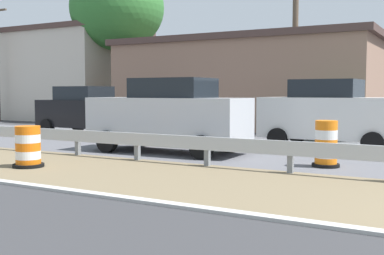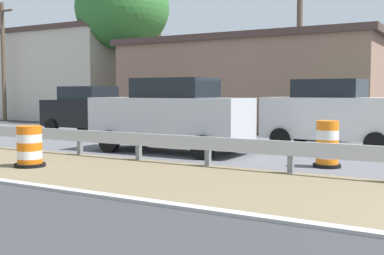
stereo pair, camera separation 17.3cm
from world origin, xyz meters
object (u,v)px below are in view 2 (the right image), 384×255
at_px(traffic_barrel_close, 30,148).
at_px(utility_pole_mid, 3,60).
at_px(traffic_barrel_nearest, 327,146).
at_px(utility_pole_near, 299,39).
at_px(car_trailing_far_lane, 171,116).
at_px(car_trailing_near_lane, 91,110).
at_px(car_distant_a, 334,114).

height_order(traffic_barrel_close, utility_pole_mid, utility_pole_mid).
xyz_separation_m(traffic_barrel_nearest, utility_pole_near, (8.23, 3.39, 3.45)).
height_order(traffic_barrel_nearest, traffic_barrel_close, traffic_barrel_nearest).
height_order(traffic_barrel_nearest, utility_pole_mid, utility_pole_mid).
height_order(car_trailing_far_lane, utility_pole_near, utility_pole_near).
bearing_deg(utility_pole_near, car_trailing_near_lane, 120.52).
bearing_deg(car_trailing_far_lane, traffic_barrel_nearest, 173.11).
distance_m(car_distant_a, utility_pole_near, 5.70).
bearing_deg(car_trailing_far_lane, car_distant_a, -138.38).
bearing_deg(traffic_barrel_close, utility_pole_near, -12.99).
relative_size(car_distant_a, utility_pole_near, 0.57).
bearing_deg(traffic_barrel_close, car_distant_a, -34.99).
bearing_deg(utility_pole_near, traffic_barrel_nearest, -157.63).
xyz_separation_m(car_trailing_far_lane, car_distant_a, (3.52, -3.83, -0.00)).
height_order(car_trailing_far_lane, utility_pole_mid, utility_pole_mid).
xyz_separation_m(car_trailing_near_lane, utility_pole_mid, (4.44, 10.95, 2.70)).
relative_size(traffic_barrel_nearest, traffic_barrel_close, 1.13).
bearing_deg(utility_pole_near, car_distant_a, -149.10).
bearing_deg(traffic_barrel_nearest, traffic_barrel_close, 119.71).
height_order(car_distant_a, utility_pole_near, utility_pole_near).
bearing_deg(car_distant_a, traffic_barrel_close, -123.86).
bearing_deg(traffic_barrel_nearest, car_trailing_near_lane, 70.35).
height_order(car_trailing_near_lane, car_distant_a, car_distant_a).
distance_m(car_trailing_near_lane, car_trailing_far_lane, 6.99).
xyz_separation_m(traffic_barrel_nearest, traffic_barrel_close, (-3.48, 6.09, -0.06)).
distance_m(traffic_barrel_close, utility_pole_near, 12.52).
distance_m(traffic_barrel_nearest, car_trailing_far_lane, 4.75).
relative_size(car_trailing_far_lane, car_distant_a, 1.09).
relative_size(traffic_barrel_nearest, car_distant_a, 0.25).
bearing_deg(traffic_barrel_close, car_trailing_far_lane, -19.54).
xyz_separation_m(traffic_barrel_close, car_trailing_near_lane, (7.34, 4.72, 0.56)).
distance_m(car_distant_a, utility_pole_mid, 21.50).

